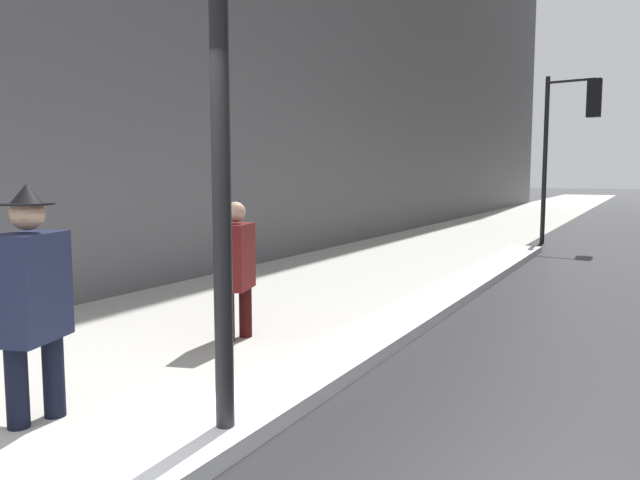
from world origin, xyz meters
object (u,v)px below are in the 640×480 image
object	(u,v)px
pedestrian_trailing	(236,264)
lamp_post	(219,11)
traffic_light_near	(574,122)
pedestrian_in_fedora	(31,295)

from	to	relation	value
pedestrian_trailing	lamp_post	bearing A→B (deg)	17.33
lamp_post	traffic_light_near	distance (m)	13.31
pedestrian_in_fedora	pedestrian_trailing	distance (m)	2.48
traffic_light_near	pedestrian_in_fedora	world-z (taller)	traffic_light_near
traffic_light_near	lamp_post	bearing A→B (deg)	-82.82
lamp_post	traffic_light_near	world-z (taller)	lamp_post
lamp_post	pedestrian_in_fedora	xyz separation A→B (m)	(-1.38, -0.34, -1.81)
traffic_light_near	pedestrian_trailing	distance (m)	11.55
lamp_post	pedestrian_in_fedora	distance (m)	2.30
pedestrian_in_fedora	pedestrian_trailing	size ratio (longest dim) A/B	1.15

